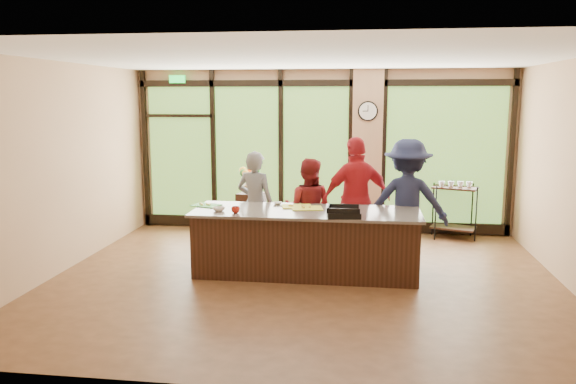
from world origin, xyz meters
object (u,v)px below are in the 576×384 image
(cook_right, at_px, (407,202))
(cook_left, at_px, (255,204))
(island_base, at_px, (306,243))
(roasting_pan, at_px, (344,214))
(bar_cart, at_px, (454,204))
(flower_stand, at_px, (251,216))

(cook_right, bearing_deg, cook_left, 1.85)
(island_base, height_order, cook_right, cook_right)
(roasting_pan, bearing_deg, cook_right, 42.79)
(island_base, distance_m, bar_cart, 3.40)
(cook_left, height_order, roasting_pan, cook_left)
(cook_left, relative_size, bar_cart, 1.63)
(bar_cart, bearing_deg, roasting_pan, -104.47)
(island_base, height_order, roasting_pan, roasting_pan)
(flower_stand, xyz_separation_m, bar_cart, (3.57, 0.57, 0.20))
(cook_left, height_order, bar_cart, cook_left)
(flower_stand, bearing_deg, island_base, -43.67)
(island_base, relative_size, cook_right, 1.64)
(cook_right, relative_size, roasting_pan, 4.36)
(flower_stand, distance_m, bar_cart, 3.62)
(cook_right, relative_size, flower_stand, 2.26)
(island_base, height_order, cook_left, cook_left)
(cook_right, xyz_separation_m, roasting_pan, (-0.91, -1.07, 0.01))
(cook_left, distance_m, flower_stand, 1.14)
(roasting_pan, xyz_separation_m, bar_cart, (1.87, 2.76, -0.34))
(island_base, xyz_separation_m, roasting_pan, (0.54, -0.38, 0.52))
(roasting_pan, distance_m, flower_stand, 2.82)
(cook_left, xyz_separation_m, cook_right, (2.33, -0.10, 0.11))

